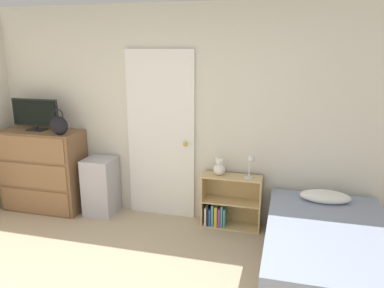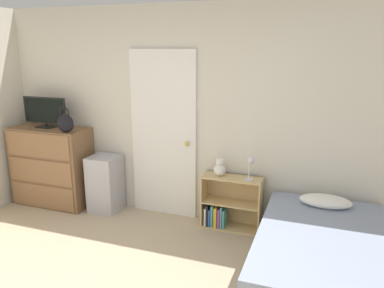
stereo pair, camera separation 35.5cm
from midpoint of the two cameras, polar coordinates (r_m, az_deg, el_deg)
The scene contains 10 objects.
wall_back at distance 4.50m, azimuth -0.10°, elevation 4.47°, with size 10.00×0.06×2.55m.
door_closed at distance 4.56m, azimuth -2.13°, elevation 1.35°, with size 0.84×0.09×2.05m.
dresser at distance 5.27m, azimuth -18.74°, elevation -3.26°, with size 1.04×0.46×1.04m.
tv at distance 5.15m, azimuth -19.72°, elevation 4.65°, with size 0.64×0.16×0.40m.
handbag at distance 4.78m, azimuth -16.78°, elevation 3.07°, with size 0.24×0.11×0.31m.
storage_bin at distance 4.92m, azimuth -11.05°, elevation -5.95°, with size 0.36×0.37×0.73m.
bookshelf at distance 4.47m, azimuth 7.66°, elevation -9.43°, with size 0.69×0.25×0.63m.
teddy_bear at distance 4.31m, azimuth 6.59°, elevation -3.72°, with size 0.14×0.14×0.21m.
desk_lamp at distance 4.18m, azimuth 11.30°, elevation -2.94°, with size 0.11×0.10×0.28m.
bed at distance 3.71m, azimuth 21.86°, elevation -16.03°, with size 1.15×1.83×0.60m.
Camera 2 is at (1.68, -1.88, 2.07)m, focal length 35.00 mm.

